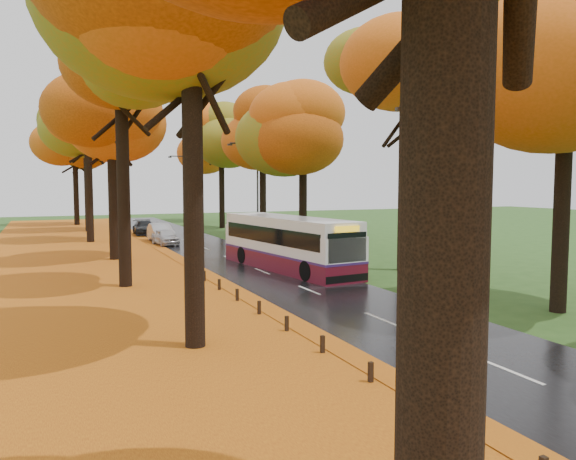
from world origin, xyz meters
TOP-DOWN VIEW (x-y plane):
  - ground at (0.00, 0.00)m, footprint 160.00×160.00m
  - road at (0.00, 25.00)m, footprint 6.50×90.00m
  - centre_line at (0.00, 25.00)m, footprint 0.12×90.00m
  - leaf_verge at (-9.00, 25.00)m, footprint 12.00×90.00m
  - leaf_drift at (-3.05, 25.00)m, footprint 0.90×90.00m
  - trees_left at (-7.18, 27.06)m, footprint 9.20×74.00m
  - trees_right at (7.19, 26.91)m, footprint 9.30×74.20m
  - bollard_row at (-3.70, 4.70)m, footprint 0.11×23.51m
  - streetlamp_near at (3.95, 8.00)m, footprint 2.45×0.18m
  - streetlamp_mid at (3.95, 30.00)m, footprint 2.45×0.18m
  - streetlamp_far at (3.95, 52.00)m, footprint 2.45×0.18m
  - bus at (1.59, 18.11)m, footprint 3.96×11.48m
  - car_white at (-2.28, 33.47)m, footprint 1.87×3.82m
  - car_silver at (-2.15, 36.02)m, footprint 1.61×4.59m
  - car_dark at (-2.35, 43.13)m, footprint 2.10×4.72m

SIDE VIEW (x-z plane):
  - ground at x=0.00m, z-range 0.00..0.00m
  - leaf_verge at x=-9.00m, z-range 0.00..0.02m
  - road at x=0.00m, z-range 0.00..0.04m
  - leaf_drift at x=-3.05m, z-range 0.04..0.05m
  - centre_line at x=0.00m, z-range 0.04..0.05m
  - bollard_row at x=-3.70m, z-range 0.00..0.52m
  - car_white at x=-2.28m, z-range 0.04..1.30m
  - car_dark at x=-2.35m, z-range 0.04..1.38m
  - car_silver at x=-2.15m, z-range 0.04..1.55m
  - bus at x=1.59m, z-range 0.11..3.07m
  - streetlamp_near at x=3.95m, z-range 0.71..8.71m
  - streetlamp_mid at x=3.95m, z-range 0.71..8.71m
  - streetlamp_far at x=3.95m, z-range 0.71..8.71m
  - trees_left at x=-7.18m, z-range 2.59..16.48m
  - trees_right at x=7.19m, z-range 2.71..16.67m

